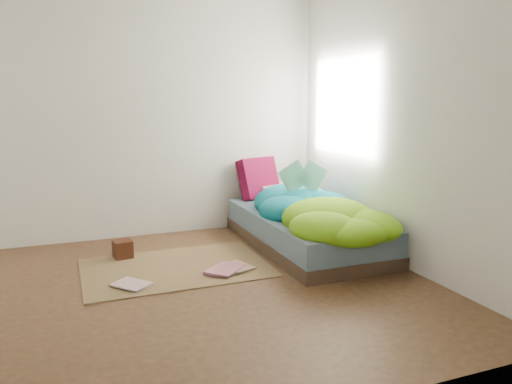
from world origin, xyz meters
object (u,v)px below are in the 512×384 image
Objects in this scene: bed at (305,230)px; pillow_magenta at (259,178)px; open_book at (304,167)px; wooden_box at (123,249)px; floor_book_a at (122,289)px; floor_book_b at (213,267)px.

pillow_magenta is at bearing 99.12° from bed.
wooden_box is at bearing -178.36° from open_book.
bed is 4.87× the size of open_book.
pillow_magenta is 2.33m from floor_book_a.
floor_book_a is 0.82m from floor_book_b.
wooden_box is at bearing 171.05° from bed.
floor_book_b is at bearing -42.27° from wooden_box.
bed is 7.02× the size of floor_book_a.
open_book reaches higher than bed.
floor_book_b is (-0.94, -1.25, -0.55)m from pillow_magenta.
pillow_magenta is 0.87m from open_book.
bed is 1.00m from pillow_magenta.
bed is 0.64m from open_book.
floor_book_a is at bearing -117.75° from floor_book_b.
open_book is at bearing -21.53° from floor_book_a.
pillow_magenta is at bearing 108.61° from open_book.
wooden_box is 0.49× the size of floor_book_b.
pillow_magenta reaches higher than floor_book_a.
open_book reaches higher than wooden_box.
open_book is at bearing -6.38° from wooden_box.
floor_book_a is (-1.73, -1.47, -0.55)m from pillow_magenta.
pillow_magenta reaches higher than bed.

